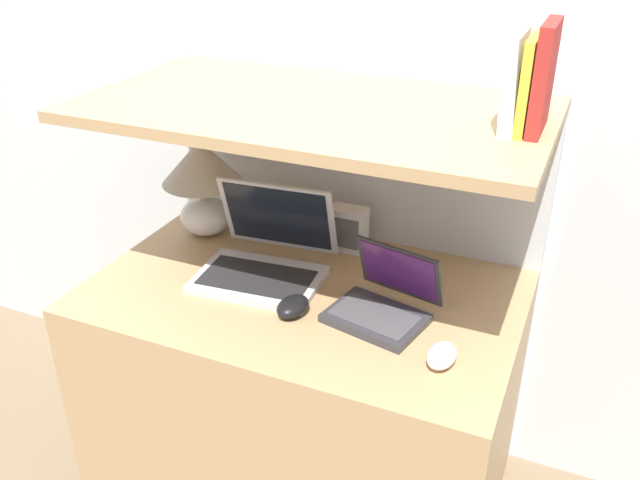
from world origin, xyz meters
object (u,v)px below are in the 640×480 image
object	(u,v)px
laptop_small	(383,303)
router_box	(348,229)
table_lamp	(202,176)
computer_mouse	(293,306)
laptop_large	(265,257)
book_white	(514,81)
second_mouse	(442,355)
book_yellow	(529,84)
book_red	(544,78)

from	to	relation	value
laptop_small	router_box	bearing A→B (deg)	125.64
table_lamp	computer_mouse	xyz separation A→B (m)	(0.43, -0.30, -0.16)
laptop_large	laptop_small	world-z (taller)	laptop_large
laptop_large	book_white	size ratio (longest dim) A/B	1.78
second_mouse	book_yellow	bearing A→B (deg)	71.52
laptop_large	book_yellow	size ratio (longest dim) A/B	1.82
book_red	table_lamp	bearing A→B (deg)	173.17
second_mouse	book_yellow	world-z (taller)	book_yellow
computer_mouse	book_yellow	bearing A→B (deg)	21.71
laptop_large	book_yellow	bearing A→B (deg)	3.41
book_red	book_yellow	world-z (taller)	book_red
laptop_small	router_box	distance (m)	0.36
second_mouse	book_red	bearing A→B (deg)	65.60
book_red	book_yellow	distance (m)	0.03
table_lamp	laptop_large	world-z (taller)	table_lamp
second_mouse	book_yellow	size ratio (longest dim) A/B	0.54
computer_mouse	laptop_large	bearing A→B (deg)	135.92
computer_mouse	router_box	world-z (taller)	router_box
table_lamp	laptop_small	world-z (taller)	table_lamp
computer_mouse	book_yellow	world-z (taller)	book_yellow
table_lamp	second_mouse	bearing A→B (deg)	-22.61
router_box	laptop_large	bearing A→B (deg)	-124.85
router_box	book_yellow	xyz separation A→B (m)	(0.46, -0.18, 0.52)
router_box	table_lamp	bearing A→B (deg)	-170.38
computer_mouse	router_box	size ratio (longest dim) A/B	0.83
laptop_small	book_yellow	world-z (taller)	book_yellow
book_yellow	router_box	bearing A→B (deg)	158.33
laptop_large	computer_mouse	bearing A→B (deg)	-44.08
computer_mouse	second_mouse	distance (m)	0.39
table_lamp	book_white	bearing A→B (deg)	-7.28
book_red	laptop_small	bearing A→B (deg)	-160.18
second_mouse	router_box	size ratio (longest dim) A/B	0.80
laptop_small	book_white	world-z (taller)	book_white
laptop_large	router_box	xyz separation A→B (m)	(0.15, 0.22, 0.01)
laptop_small	second_mouse	distance (m)	0.22
router_box	book_red	size ratio (longest dim) A/B	0.58
laptop_small	book_yellow	distance (m)	0.61
computer_mouse	second_mouse	size ratio (longest dim) A/B	1.05
table_lamp	book_red	bearing A→B (deg)	-6.83
computer_mouse	book_yellow	size ratio (longest dim) A/B	0.56
book_white	book_yellow	bearing A→B (deg)	0.00
book_red	computer_mouse	bearing A→B (deg)	-159.41
table_lamp	router_box	world-z (taller)	table_lamp
table_lamp	computer_mouse	size ratio (longest dim) A/B	2.72
book_white	laptop_large	bearing A→B (deg)	-176.42
laptop_large	second_mouse	distance (m)	0.58
computer_mouse	book_red	world-z (taller)	book_red
router_box	book_yellow	bearing A→B (deg)	-21.67
laptop_large	book_red	size ratio (longest dim) A/B	1.58
laptop_large	book_yellow	distance (m)	0.82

